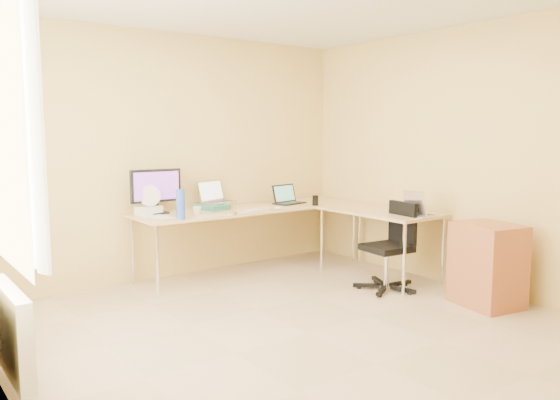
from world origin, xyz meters
TOP-DOWN VIEW (x-y plane):
  - floor at (0.00, 0.00)m, footprint 4.50×4.50m
  - wall_back at (0.00, 2.25)m, footprint 4.50×0.00m
  - wall_left at (-2.10, 0.00)m, footprint 0.00×4.50m
  - wall_right at (2.10, 0.00)m, footprint 0.00×4.50m
  - desk_main at (0.72, 1.85)m, footprint 2.65×0.70m
  - desk_return at (1.70, 0.85)m, footprint 0.70×1.30m
  - monitor at (-0.32, 2.04)m, footprint 0.54×0.18m
  - book_stack at (0.30, 1.98)m, footprint 0.30×0.37m
  - laptop_center at (0.40, 2.05)m, footprint 0.45×0.39m
  - laptop_black at (1.24, 1.85)m, footprint 0.39×0.32m
  - keyboard at (0.61, 1.61)m, footprint 0.40×0.22m
  - mouse at (0.86, 1.55)m, footprint 0.10×0.07m
  - mug at (-0.02, 1.75)m, footprint 0.11×0.11m
  - cd_stack at (0.28, 1.55)m, footprint 0.15×0.15m
  - water_bottle at (-0.29, 1.55)m, footprint 0.10×0.10m
  - papers at (-0.39, 1.80)m, footprint 0.24×0.31m
  - white_box at (-0.40, 2.05)m, footprint 0.27×0.23m
  - desk_fan at (-0.40, 2.05)m, footprint 0.28×0.28m
  - black_cup at (1.39, 1.55)m, footprint 0.08×0.08m
  - laptop_return at (1.72, 0.32)m, footprint 0.32×0.26m
  - office_chair at (1.40, 0.47)m, footprint 0.58×0.58m
  - cabinet at (1.74, -0.42)m, footprint 0.55×0.64m
  - radiator at (-2.03, 0.40)m, footprint 0.09×0.80m

SIDE VIEW (x-z plane):
  - floor at x=0.00m, z-range 0.00..0.00m
  - radiator at x=-2.03m, z-range 0.07..0.62m
  - cabinet at x=1.74m, z-range -0.02..0.74m
  - desk_main at x=0.72m, z-range 0.00..0.73m
  - desk_return at x=1.70m, z-range 0.00..0.73m
  - office_chair at x=1.40m, z-range 0.06..0.94m
  - papers at x=-0.39m, z-range 0.73..0.74m
  - keyboard at x=0.61m, z-range 0.73..0.75m
  - cd_stack at x=0.28m, z-range 0.73..0.76m
  - mouse at x=0.86m, z-range 0.73..0.76m
  - book_stack at x=0.30m, z-range 0.73..0.78m
  - mug at x=-0.02m, z-range 0.73..0.81m
  - white_box at x=-0.40m, z-range 0.73..0.82m
  - black_cup at x=1.39m, z-range 0.73..0.84m
  - laptop_return at x=1.72m, z-range 0.73..0.94m
  - laptop_black at x=1.24m, z-range 0.73..0.95m
  - desk_fan at x=-0.40m, z-range 0.73..1.00m
  - water_bottle at x=-0.29m, z-range 0.73..1.02m
  - laptop_center at x=0.40m, z-range 0.78..1.03m
  - monitor at x=-0.32m, z-range 0.73..1.19m
  - wall_back at x=0.00m, z-range -0.95..3.55m
  - wall_left at x=-2.10m, z-range -0.95..3.55m
  - wall_right at x=2.10m, z-range -0.95..3.55m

